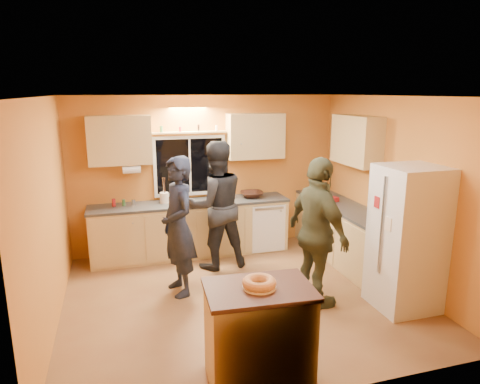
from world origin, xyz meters
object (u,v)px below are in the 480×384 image
object	(u,v)px
island	(259,334)
person_left	(178,227)
person_right	(318,234)
refrigerator	(407,238)
person_center	(216,205)

from	to	relation	value
island	person_left	world-z (taller)	person_left
person_right	refrigerator	bearing A→B (deg)	-117.79
person_center	person_right	xyz separation A→B (m)	(0.92, -1.55, -0.03)
refrigerator	island	bearing A→B (deg)	-159.28
person_center	person_right	distance (m)	1.81
island	person_center	distance (m)	2.79
person_center	person_left	bearing A→B (deg)	40.66
person_center	refrigerator	bearing A→B (deg)	129.63
refrigerator	person_right	size ratio (longest dim) A/B	0.95
refrigerator	person_left	xyz separation A→B (m)	(-2.64, 1.18, 0.03)
island	person_left	distance (m)	2.11
refrigerator	person_right	world-z (taller)	person_right
island	person_center	world-z (taller)	person_center
refrigerator	person_center	world-z (taller)	person_center
person_center	island	bearing A→B (deg)	78.62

